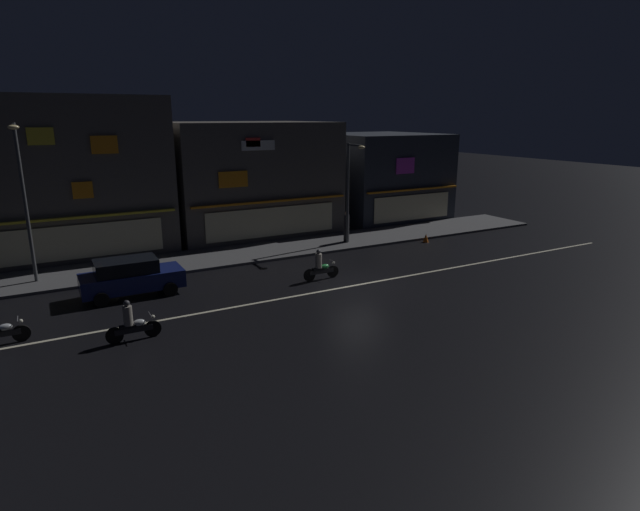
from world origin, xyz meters
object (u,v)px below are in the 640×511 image
(streetlamp_mid, at_px, (350,184))
(traffic_cone, at_px, (426,238))
(streetlamp_west, at_px, (23,191))
(motorcycle_opposite_lane, at_px, (132,324))
(motorcycle_lead, at_px, (320,267))
(pedestrian_on_sidewalk, at_px, (346,228))
(parked_car_near_kerb, at_px, (131,277))

(streetlamp_mid, relative_size, traffic_cone, 10.94)
(streetlamp_west, xyz_separation_m, traffic_cone, (21.66, -2.08, -4.15))
(motorcycle_opposite_lane, bearing_deg, motorcycle_lead, -153.60)
(streetlamp_mid, bearing_deg, pedestrian_on_sidewalk, 81.04)
(motorcycle_lead, bearing_deg, pedestrian_on_sidewalk, 41.91)
(streetlamp_mid, relative_size, motorcycle_opposite_lane, 3.17)
(parked_car_near_kerb, bearing_deg, streetlamp_mid, 13.53)
(pedestrian_on_sidewalk, relative_size, motorcycle_lead, 0.99)
(parked_car_near_kerb, bearing_deg, traffic_cone, 5.06)
(streetlamp_west, distance_m, parked_car_near_kerb, 6.29)
(pedestrian_on_sidewalk, relative_size, parked_car_near_kerb, 0.44)
(streetlamp_west, bearing_deg, traffic_cone, -5.48)
(parked_car_near_kerb, distance_m, traffic_cone, 18.07)
(streetlamp_west, bearing_deg, pedestrian_on_sidewalk, -0.04)
(traffic_cone, bearing_deg, motorcycle_lead, -159.48)
(streetlamp_mid, height_order, parked_car_near_kerb, streetlamp_mid)
(streetlamp_mid, xyz_separation_m, motorcycle_opposite_lane, (-14.14, -8.21, -3.13))
(streetlamp_west, distance_m, motorcycle_lead, 13.89)
(motorcycle_opposite_lane, bearing_deg, pedestrian_on_sidewalk, -140.31)
(streetlamp_west, height_order, motorcycle_opposite_lane, streetlamp_west)
(motorcycle_opposite_lane, relative_size, traffic_cone, 3.45)
(streetlamp_mid, distance_m, motorcycle_lead, 7.78)
(streetlamp_west, height_order, motorcycle_lead, streetlamp_west)
(streetlamp_west, xyz_separation_m, parked_car_near_kerb, (3.67, -3.67, -3.55))
(streetlamp_mid, bearing_deg, parked_car_near_kerb, -166.47)
(pedestrian_on_sidewalk, xyz_separation_m, motorcycle_lead, (-4.95, -5.65, -0.39))
(streetlamp_mid, distance_m, motorcycle_opposite_lane, 16.65)
(pedestrian_on_sidewalk, distance_m, parked_car_near_kerb, 13.88)
(motorcycle_lead, height_order, traffic_cone, motorcycle_lead)
(streetlamp_mid, bearing_deg, motorcycle_lead, -133.26)
(streetlamp_west, distance_m, traffic_cone, 22.15)
(pedestrian_on_sidewalk, distance_m, traffic_cone, 5.10)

